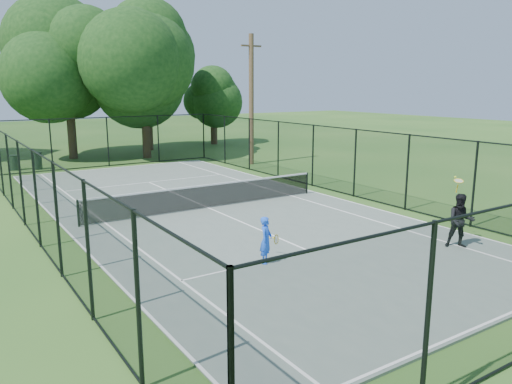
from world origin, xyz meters
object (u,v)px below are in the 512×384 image
utility_pole (251,99)px  player_blue (266,240)px  trash_bin_right (37,161)px  player_black (461,221)px  tennis_net (208,195)px  trash_bin_left (15,162)px

utility_pole → player_blue: (-9.39, -15.47, -3.29)m
trash_bin_right → player_black: bearing=-70.8°
tennis_net → player_blue: player_blue is taller
trash_bin_right → player_blue: bearing=-83.7°
trash_bin_left → player_blue: size_ratio=0.69×
tennis_net → trash_bin_left: tennis_net is taller
trash_bin_left → player_black: 24.78m
tennis_net → trash_bin_left: size_ratio=11.32×
player_black → trash_bin_left: bearing=111.4°
trash_bin_right → utility_pole: utility_pole is taller
trash_bin_left → utility_pole: bearing=-23.5°
trash_bin_right → player_blue: (2.28, -20.62, 0.19)m
tennis_net → player_black: size_ratio=4.98×
trash_bin_left → player_black: bearing=-68.6°
utility_pole → player_black: utility_pole is taller
trash_bin_left → utility_pole: size_ratio=0.11×
tennis_net → trash_bin_right: bearing=105.4°
trash_bin_left → trash_bin_right: trash_bin_right is taller
trash_bin_left → player_blue: bearing=-80.7°
utility_pole → trash_bin_right: bearing=156.2°
player_blue → utility_pole: bearing=58.8°
utility_pole → trash_bin_left: bearing=156.5°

